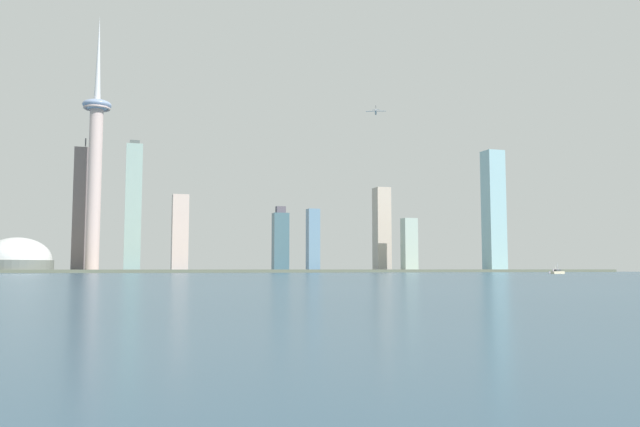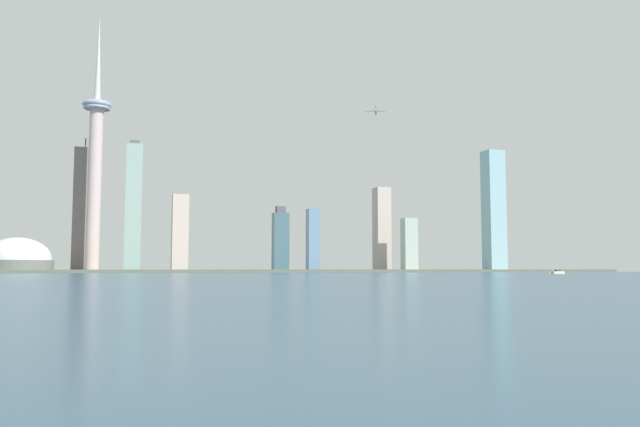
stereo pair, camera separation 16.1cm
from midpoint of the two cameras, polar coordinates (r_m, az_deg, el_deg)
name	(u,v)px [view 2 (the right image)]	position (r m, az deg, el deg)	size (l,w,h in m)	color
ground_plane	(558,277)	(370.36, 20.60, -5.37)	(6000.00, 6000.00, 0.00)	#35576F
waterfront_pier	(309,271)	(798.21, -1.03, -5.18)	(881.24, 78.35, 3.58)	#626855
observation_tower	(95,157)	(800.54, -19.52, 4.83)	(33.75, 33.75, 309.78)	beige
stadium_dome	(17,262)	(772.49, -25.54, -3.92)	(75.12, 75.12, 49.95)	slate
skyscraper_0	(180,233)	(840.49, -12.47, -1.75)	(20.63, 17.84, 100.43)	beige
skyscraper_1	(280,241)	(873.73, -3.57, -2.50)	(21.18, 16.21, 90.24)	#456876
skyscraper_2	(382,230)	(922.02, 5.58, -1.45)	(21.09, 21.58, 121.93)	beige
skyscraper_3	(313,240)	(861.44, -0.63, -2.43)	(16.02, 14.98, 85.69)	#678CAC
skyscraper_4	(494,211)	(968.32, 15.34, 0.22)	(26.96, 25.43, 178.75)	#97C4CE
skyscraper_5	(133,207)	(842.80, -16.43, 0.55)	(20.30, 17.68, 168.77)	#93B0A8
skyscraper_6	(83,210)	(832.22, -20.47, 0.33)	(24.66, 14.62, 165.95)	slate
skyscraper_7	(409,245)	(877.10, 8.03, -2.83)	(19.18, 15.94, 73.50)	#AEC3B8
boat_0	(556,272)	(653.03, 20.41, -4.93)	(12.58, 7.74, 7.87)	white
boat_1	(558,272)	(781.93, 20.60, -4.91)	(6.35, 8.27, 9.74)	#23182D
boat_3	(558,272)	(606.53, 20.57, -4.95)	(15.12, 7.49, 10.79)	beige
airplane	(376,112)	(893.25, 5.04, 9.08)	(26.83, 25.46, 7.63)	#B3B5BB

